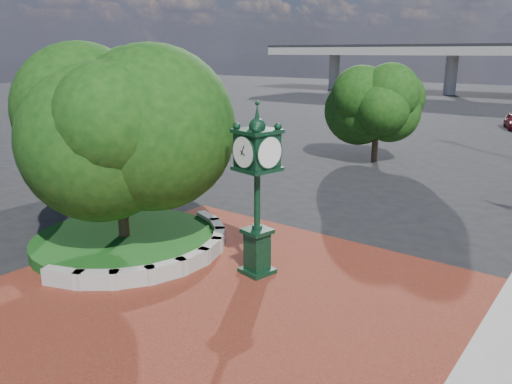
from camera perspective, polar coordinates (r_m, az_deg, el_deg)
The scene contains 8 objects.
ground at distance 14.39m, azimuth -1.92°, elevation -10.71°, with size 200.00×200.00×0.00m, color black.
plaza at distance 13.71m, azimuth -4.60°, elevation -12.09°, with size 12.00×12.00×0.04m, color maroon.
planter_wall at distance 15.97m, azimuth -9.57°, elevation -7.09°, with size 2.96×6.77×0.54m.
grass_bed at distance 17.63m, azimuth -14.74°, elevation -5.42°, with size 6.10×6.10×0.40m, color #134213.
tree_planter at distance 16.72m, azimuth -15.58°, elevation 5.93°, with size 5.20×5.20×6.33m.
tree_northwest at distance 26.01m, azimuth -17.83°, elevation 9.97°, with size 5.60×5.60×6.93m.
tree_street at distance 30.68m, azimuth 13.70°, elevation 9.37°, with size 4.40×4.40×5.45m.
post_clock at distance 14.19m, azimuth 0.13°, elevation 0.88°, with size 1.21×1.21×5.04m.
Camera 1 is at (8.13, -10.00, 6.41)m, focal length 35.00 mm.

